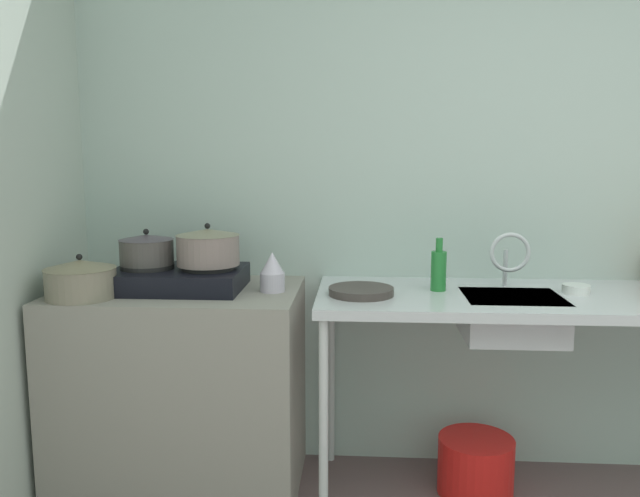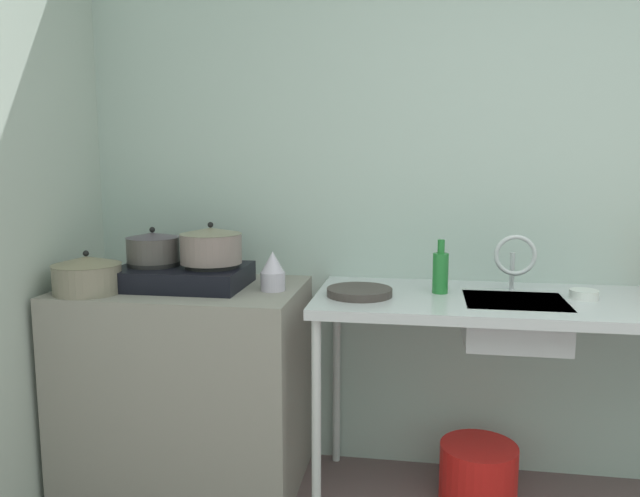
# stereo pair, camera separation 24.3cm
# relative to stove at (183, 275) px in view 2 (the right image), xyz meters

# --- Properties ---
(wall_back) EXTENTS (5.31, 0.10, 2.62)m
(wall_back) POSITION_rel_stove_xyz_m (1.73, 0.37, 0.38)
(wall_back) COLOR #AABEB6
(wall_back) RESTS_ON ground
(counter_concrete) EXTENTS (1.00, 0.64, 0.88)m
(counter_concrete) POSITION_rel_stove_xyz_m (0.00, 0.00, -0.49)
(counter_concrete) COLOR gray
(counter_concrete) RESTS_ON ground
(counter_sink) EXTENTS (1.79, 0.64, 0.88)m
(counter_sink) POSITION_rel_stove_xyz_m (1.48, 0.00, -0.11)
(counter_sink) COLOR silver
(counter_sink) RESTS_ON ground
(stove) EXTENTS (0.54, 0.38, 0.10)m
(stove) POSITION_rel_stove_xyz_m (0.00, 0.00, 0.00)
(stove) COLOR black
(stove) RESTS_ON counter_concrete
(pot_on_left_burner) EXTENTS (0.22, 0.22, 0.15)m
(pot_on_left_burner) POSITION_rel_stove_xyz_m (-0.13, 0.00, 0.12)
(pot_on_left_burner) COLOR #484440
(pot_on_left_burner) RESTS_ON stove
(pot_on_right_burner) EXTENTS (0.26, 0.26, 0.17)m
(pot_on_right_burner) POSITION_rel_stove_xyz_m (0.13, 0.00, 0.13)
(pot_on_right_burner) COLOR gray
(pot_on_right_burner) RESTS_ON stove
(pot_beside_stove) EXTENTS (0.28, 0.28, 0.17)m
(pot_beside_stove) POSITION_rel_stove_xyz_m (-0.33, -0.18, 0.03)
(pot_beside_stove) COLOR gray
(pot_beside_stove) RESTS_ON counter_concrete
(percolator) EXTENTS (0.10, 0.10, 0.16)m
(percolator) POSITION_rel_stove_xyz_m (0.40, -0.02, 0.03)
(percolator) COLOR silver
(percolator) RESTS_ON counter_concrete
(sink_basin) EXTENTS (0.38, 0.33, 0.17)m
(sink_basin) POSITION_rel_stove_xyz_m (1.36, -0.04, -0.13)
(sink_basin) COLOR silver
(sink_basin) RESTS_ON counter_sink
(faucet) EXTENTS (0.17, 0.09, 0.24)m
(faucet) POSITION_rel_stove_xyz_m (1.37, 0.09, 0.10)
(faucet) COLOR silver
(faucet) RESTS_ON counter_sink
(frying_pan) EXTENTS (0.26, 0.26, 0.03)m
(frying_pan) POSITION_rel_stove_xyz_m (0.76, -0.06, -0.03)
(frying_pan) COLOR #3C3531
(frying_pan) RESTS_ON counter_sink
(small_bowl_on_drainboard) EXTENTS (0.11, 0.11, 0.04)m
(small_bowl_on_drainboard) POSITION_rel_stove_xyz_m (1.63, 0.03, -0.03)
(small_bowl_on_drainboard) COLOR white
(small_bowl_on_drainboard) RESTS_ON counter_sink
(bottle_by_sink) EXTENTS (0.06, 0.06, 0.22)m
(bottle_by_sink) POSITION_rel_stove_xyz_m (1.08, 0.04, 0.04)
(bottle_by_sink) COLOR #247832
(bottle_by_sink) RESTS_ON counter_sink
(bucket_on_floor) EXTENTS (0.32, 0.32, 0.24)m
(bucket_on_floor) POSITION_rel_stove_xyz_m (1.25, 0.03, -0.80)
(bucket_on_floor) COLOR red
(bucket_on_floor) RESTS_ON ground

